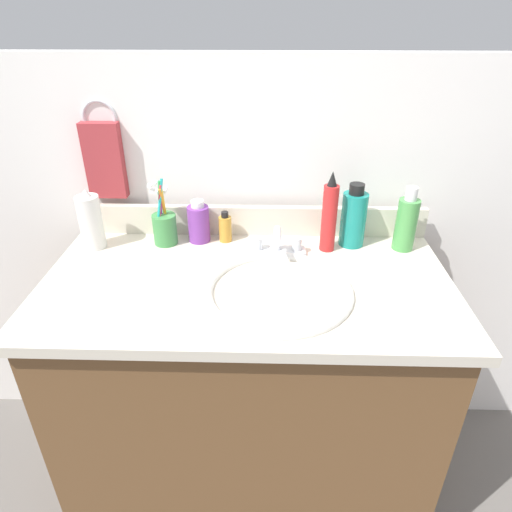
{
  "coord_description": "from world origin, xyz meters",
  "views": [
    {
      "loc": [
        0.05,
        -0.97,
        1.41
      ],
      "look_at": [
        0.02,
        0.0,
        0.86
      ],
      "focal_mm": 31.48,
      "sensor_mm": 36.0,
      "label": 1
    }
  ],
  "objects_px": {
    "hand_towel": "(104,161)",
    "bottle_mouthwash_teal": "(353,218)",
    "bottle_lotion_white": "(91,222)",
    "bottle_toner_green": "(406,223)",
    "bottle_oil_amber": "(225,228)",
    "cup_green": "(164,226)",
    "bottle_cream_purple": "(199,223)",
    "faucet": "(277,245)",
    "bottle_spray_red": "(329,216)"
  },
  "relations": [
    {
      "from": "bottle_toner_green",
      "to": "bottle_mouthwash_teal",
      "type": "distance_m",
      "value": 0.15
    },
    {
      "from": "bottle_oil_amber",
      "to": "cup_green",
      "type": "relative_size",
      "value": 0.47
    },
    {
      "from": "hand_towel",
      "to": "faucet",
      "type": "relative_size",
      "value": 1.38
    },
    {
      "from": "bottle_oil_amber",
      "to": "cup_green",
      "type": "height_order",
      "value": "cup_green"
    },
    {
      "from": "bottle_toner_green",
      "to": "bottle_spray_red",
      "type": "height_order",
      "value": "bottle_spray_red"
    },
    {
      "from": "bottle_cream_purple",
      "to": "bottle_lotion_white",
      "type": "distance_m",
      "value": 0.3
    },
    {
      "from": "bottle_oil_amber",
      "to": "bottle_mouthwash_teal",
      "type": "distance_m",
      "value": 0.37
    },
    {
      "from": "bottle_cream_purple",
      "to": "bottle_oil_amber",
      "type": "height_order",
      "value": "bottle_cream_purple"
    },
    {
      "from": "bottle_oil_amber",
      "to": "bottle_mouthwash_teal",
      "type": "xyz_separation_m",
      "value": [
        0.37,
        -0.01,
        0.04
      ]
    },
    {
      "from": "bottle_oil_amber",
      "to": "bottle_spray_red",
      "type": "distance_m",
      "value": 0.31
    },
    {
      "from": "faucet",
      "to": "bottle_spray_red",
      "type": "distance_m",
      "value": 0.17
    },
    {
      "from": "faucet",
      "to": "bottle_toner_green",
      "type": "relative_size",
      "value": 0.86
    },
    {
      "from": "faucet",
      "to": "cup_green",
      "type": "relative_size",
      "value": 0.81
    },
    {
      "from": "bottle_toner_green",
      "to": "cup_green",
      "type": "height_order",
      "value": "cup_green"
    },
    {
      "from": "bottle_toner_green",
      "to": "bottle_mouthwash_teal",
      "type": "bearing_deg",
      "value": 171.19
    },
    {
      "from": "faucet",
      "to": "cup_green",
      "type": "bearing_deg",
      "value": 169.76
    },
    {
      "from": "bottle_oil_amber",
      "to": "bottle_lotion_white",
      "type": "height_order",
      "value": "bottle_lotion_white"
    },
    {
      "from": "cup_green",
      "to": "bottle_mouthwash_teal",
      "type": "bearing_deg",
      "value": 0.88
    },
    {
      "from": "bottle_lotion_white",
      "to": "cup_green",
      "type": "xyz_separation_m",
      "value": [
        0.2,
        0.03,
        -0.03
      ]
    },
    {
      "from": "faucet",
      "to": "cup_green",
      "type": "distance_m",
      "value": 0.33
    },
    {
      "from": "bottle_mouthwash_teal",
      "to": "bottle_lotion_white",
      "type": "distance_m",
      "value": 0.75
    },
    {
      "from": "hand_towel",
      "to": "bottle_mouthwash_teal",
      "type": "distance_m",
      "value": 0.74
    },
    {
      "from": "bottle_mouthwash_teal",
      "to": "bottle_oil_amber",
      "type": "bearing_deg",
      "value": 178.17
    },
    {
      "from": "bottle_toner_green",
      "to": "bottle_lotion_white",
      "type": "bearing_deg",
      "value": -178.96
    },
    {
      "from": "bottle_lotion_white",
      "to": "bottle_spray_red",
      "type": "bearing_deg",
      "value": 0.35
    },
    {
      "from": "bottle_cream_purple",
      "to": "cup_green",
      "type": "bearing_deg",
      "value": -169.02
    },
    {
      "from": "bottle_mouthwash_teal",
      "to": "bottle_lotion_white",
      "type": "height_order",
      "value": "bottle_mouthwash_teal"
    },
    {
      "from": "hand_towel",
      "to": "bottle_lotion_white",
      "type": "distance_m",
      "value": 0.19
    },
    {
      "from": "bottle_cream_purple",
      "to": "bottle_mouthwash_teal",
      "type": "distance_m",
      "value": 0.45
    },
    {
      "from": "faucet",
      "to": "bottle_lotion_white",
      "type": "height_order",
      "value": "bottle_lotion_white"
    },
    {
      "from": "bottle_spray_red",
      "to": "bottle_cream_purple",
      "type": "bearing_deg",
      "value": 173.12
    },
    {
      "from": "bottle_lotion_white",
      "to": "cup_green",
      "type": "relative_size",
      "value": 0.89
    },
    {
      "from": "bottle_mouthwash_teal",
      "to": "bottle_toner_green",
      "type": "bearing_deg",
      "value": -8.81
    },
    {
      "from": "bottle_toner_green",
      "to": "bottle_oil_amber",
      "type": "height_order",
      "value": "bottle_toner_green"
    },
    {
      "from": "hand_towel",
      "to": "faucet",
      "type": "height_order",
      "value": "hand_towel"
    },
    {
      "from": "bottle_spray_red",
      "to": "faucet",
      "type": "bearing_deg",
      "value": -166.99
    },
    {
      "from": "faucet",
      "to": "cup_green",
      "type": "height_order",
      "value": "cup_green"
    },
    {
      "from": "hand_towel",
      "to": "bottle_mouthwash_teal",
      "type": "bearing_deg",
      "value": -6.39
    },
    {
      "from": "bottle_toner_green",
      "to": "cup_green",
      "type": "xyz_separation_m",
      "value": [
        -0.69,
        0.01,
        -0.03
      ]
    },
    {
      "from": "cup_green",
      "to": "bottle_lotion_white",
      "type": "bearing_deg",
      "value": -171.44
    },
    {
      "from": "bottle_spray_red",
      "to": "cup_green",
      "type": "bearing_deg",
      "value": 176.83
    },
    {
      "from": "bottle_lotion_white",
      "to": "faucet",
      "type": "bearing_deg",
      "value": -3.14
    },
    {
      "from": "bottle_toner_green",
      "to": "bottle_cream_purple",
      "type": "relative_size",
      "value": 1.47
    },
    {
      "from": "bottle_mouthwash_teal",
      "to": "bottle_lotion_white",
      "type": "xyz_separation_m",
      "value": [
        -0.75,
        -0.04,
        -0.0
      ]
    },
    {
      "from": "bottle_oil_amber",
      "to": "bottle_lotion_white",
      "type": "distance_m",
      "value": 0.38
    },
    {
      "from": "bottle_cream_purple",
      "to": "bottle_lotion_white",
      "type": "bearing_deg",
      "value": -170.65
    },
    {
      "from": "faucet",
      "to": "bottle_lotion_white",
      "type": "xyz_separation_m",
      "value": [
        -0.53,
        0.03,
        0.05
      ]
    },
    {
      "from": "bottle_oil_amber",
      "to": "bottle_mouthwash_teal",
      "type": "bearing_deg",
      "value": -1.83
    },
    {
      "from": "bottle_toner_green",
      "to": "cup_green",
      "type": "distance_m",
      "value": 0.69
    },
    {
      "from": "bottle_lotion_white",
      "to": "cup_green",
      "type": "height_order",
      "value": "cup_green"
    }
  ]
}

